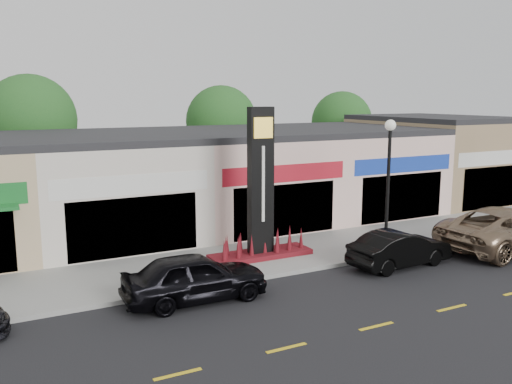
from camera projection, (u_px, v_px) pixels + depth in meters
ground at (238, 309)px, 16.88m from camera, size 120.00×120.00×0.00m
sidewalk at (189, 268)px, 20.68m from camera, size 52.00×4.30×0.15m
curb at (212, 286)px, 18.71m from camera, size 52.00×0.20×0.15m
shop_cream at (107, 184)px, 25.84m from camera, size 7.00×10.01×4.80m
shop_pink_w at (239, 175)px, 28.99m from camera, size 7.00×10.01×4.80m
shop_pink_e at (345, 167)px, 32.14m from camera, size 7.00×10.01×4.80m
shop_tan at (433, 157)px, 35.24m from camera, size 7.00×10.01×5.30m
tree_rear_west at (31, 120)px, 31.26m from camera, size 5.20×5.20×7.83m
tree_rear_mid at (221, 121)px, 36.71m from camera, size 4.80×4.80×7.29m
tree_rear_east at (342, 122)px, 41.25m from camera, size 4.60×4.60×6.94m
lamp_east_near at (388, 173)px, 22.06m from camera, size 0.44×0.44×5.47m
pylon_sign at (261, 205)px, 21.51m from camera, size 4.20×1.30×6.00m
car_black_sedan at (195, 277)px, 17.43m from camera, size 1.93×4.70×1.60m
car_black_conv at (400, 249)px, 21.01m from camera, size 1.75×4.37×1.41m
car_gold_suv at (508, 229)px, 23.29m from camera, size 3.47×6.82×1.85m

